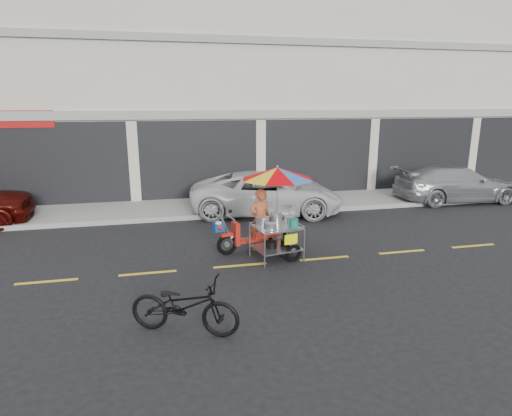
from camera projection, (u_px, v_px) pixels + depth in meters
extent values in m
plane|color=black|center=(324.00, 258.00, 9.96)|extent=(90.00, 90.00, 0.00)
cube|color=gray|center=(267.00, 202.00, 15.14)|extent=(45.00, 3.00, 0.15)
cube|color=beige|center=(240.00, 91.00, 18.92)|extent=(36.00, 8.00, 8.00)
cube|color=black|center=(261.00, 160.00, 15.73)|extent=(35.28, 0.06, 2.90)
cube|color=gray|center=(261.00, 114.00, 15.30)|extent=(36.00, 0.12, 0.30)
cube|color=gray|center=(261.00, 40.00, 14.70)|extent=(36.00, 0.12, 0.25)
cube|color=white|center=(504.00, 68.00, 22.09)|extent=(8.00, 7.00, 10.40)
cube|color=gold|center=(324.00, 258.00, 9.96)|extent=(42.00, 0.10, 0.01)
imported|color=silver|center=(267.00, 193.00, 13.80)|extent=(5.22, 3.20, 1.35)
imported|color=#A1A4A8|center=(456.00, 184.00, 15.47)|extent=(4.58, 2.08, 1.30)
imported|color=black|center=(184.00, 305.00, 6.67)|extent=(1.87, 1.29, 0.93)
torus|color=black|center=(227.00, 245.00, 10.14)|extent=(0.53, 0.20, 0.52)
torus|color=black|center=(278.00, 237.00, 10.69)|extent=(0.53, 0.20, 0.52)
cylinder|color=#9EA0A5|center=(227.00, 245.00, 10.14)|extent=(0.13, 0.08, 0.13)
cylinder|color=#9EA0A5|center=(278.00, 237.00, 10.69)|extent=(0.13, 0.08, 0.13)
cube|color=red|center=(227.00, 235.00, 10.09)|extent=(0.31, 0.16, 0.07)
cylinder|color=#9EA0A5|center=(227.00, 229.00, 10.05)|extent=(0.33, 0.11, 0.73)
cube|color=red|center=(236.00, 234.00, 10.18)|extent=(0.17, 0.32, 0.54)
cube|color=red|center=(251.00, 240.00, 10.39)|extent=(0.76, 0.39, 0.07)
cube|color=red|center=(267.00, 229.00, 10.50)|extent=(0.71, 0.37, 0.36)
cube|color=black|center=(263.00, 222.00, 10.41)|extent=(0.62, 0.33, 0.09)
cylinder|color=#9EA0A5|center=(231.00, 218.00, 10.03)|extent=(0.13, 0.49, 0.03)
sphere|color=black|center=(230.00, 211.00, 10.18)|extent=(0.09, 0.09, 0.09)
cylinder|color=white|center=(231.00, 237.00, 10.14)|extent=(0.13, 0.13, 0.05)
cube|color=navy|center=(219.00, 227.00, 9.96)|extent=(0.27, 0.24, 0.18)
cylinder|color=white|center=(219.00, 223.00, 9.93)|extent=(0.17, 0.17, 0.05)
cone|color=red|center=(221.00, 228.00, 9.81)|extent=(0.20, 0.23, 0.16)
torus|color=black|center=(293.00, 253.00, 9.73)|extent=(0.43, 0.17, 0.42)
cylinder|color=#9EA0A5|center=(265.00, 251.00, 9.29)|extent=(0.04, 0.04, 0.77)
cylinder|color=#9EA0A5|center=(250.00, 241.00, 10.01)|extent=(0.04, 0.04, 0.77)
cylinder|color=#9EA0A5|center=(304.00, 245.00, 9.69)|extent=(0.04, 0.04, 0.77)
cylinder|color=#9EA0A5|center=(287.00, 235.00, 10.41)|extent=(0.04, 0.04, 0.77)
cube|color=#9EA0A5|center=(277.00, 248.00, 9.88)|extent=(1.14, 1.00, 0.03)
cube|color=#9EA0A5|center=(277.00, 227.00, 9.76)|extent=(1.14, 1.00, 0.04)
cylinder|color=#9EA0A5|center=(285.00, 229.00, 9.39)|extent=(0.98, 0.22, 0.02)
cylinder|color=#9EA0A5|center=(269.00, 220.00, 10.11)|extent=(0.98, 0.22, 0.02)
cylinder|color=#9EA0A5|center=(257.00, 227.00, 9.55)|extent=(0.18, 0.80, 0.02)
cylinder|color=#9EA0A5|center=(296.00, 222.00, 9.94)|extent=(0.18, 0.80, 0.02)
cylinder|color=#9EA0A5|center=(269.00, 242.00, 10.24)|extent=(0.17, 0.67, 0.04)
cylinder|color=#9EA0A5|center=(269.00, 224.00, 10.13)|extent=(0.17, 0.67, 0.04)
cube|color=#EDF402|center=(291.00, 239.00, 9.47)|extent=(0.31, 0.08, 0.23)
cylinder|color=#B7B7BC|center=(263.00, 222.00, 9.78)|extent=(0.36, 0.36, 0.19)
cylinder|color=#B7B7BC|center=(276.00, 218.00, 9.93)|extent=(0.30, 0.30, 0.26)
cylinder|color=#B7B7BC|center=(289.00, 221.00, 9.91)|extent=(0.26, 0.26, 0.16)
cylinder|color=#B7B7BC|center=(271.00, 227.00, 9.51)|extent=(0.31, 0.31, 0.13)
cylinder|color=#117261|center=(294.00, 223.00, 9.66)|extent=(0.23, 0.23, 0.20)
cylinder|color=black|center=(271.00, 244.00, 9.80)|extent=(0.30, 0.30, 0.16)
cylinder|color=black|center=(285.00, 243.00, 9.95)|extent=(0.26, 0.26, 0.14)
cylinder|color=#9EA0A5|center=(277.00, 197.00, 9.69)|extent=(0.03, 0.03, 1.36)
sphere|color=#9EA0A5|center=(277.00, 167.00, 9.52)|extent=(0.05, 0.05, 0.05)
imported|color=#BC512E|center=(260.00, 220.00, 10.36)|extent=(0.62, 0.47, 1.53)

